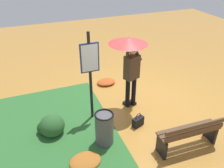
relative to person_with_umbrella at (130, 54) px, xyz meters
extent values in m
plane|color=#B27A33|center=(-0.26, -0.15, -1.55)|extent=(18.00, 18.00, 0.00)
cube|color=#2D662D|center=(3.09, 0.42, -1.53)|extent=(4.80, 4.00, 0.05)
cylinder|color=black|center=(-0.17, -0.01, -1.12)|extent=(0.12, 0.12, 0.86)
cylinder|color=black|center=(0.01, -0.01, -1.12)|extent=(0.12, 0.12, 0.86)
cube|color=black|center=(-0.17, -0.05, -1.51)|extent=(0.18, 0.24, 0.08)
cube|color=black|center=(0.01, -0.05, -1.51)|extent=(0.18, 0.24, 0.08)
cube|color=#473323|center=(-0.08, -0.01, -0.37)|extent=(0.44, 0.36, 0.64)
sphere|color=beige|center=(-0.08, -0.01, 0.09)|extent=(0.20, 0.20, 0.20)
ellipsoid|color=black|center=(-0.08, -0.01, 0.12)|extent=(0.20, 0.20, 0.15)
cylinder|color=#473323|center=(-0.29, -0.04, -0.16)|extent=(0.18, 0.13, 0.18)
cylinder|color=#473323|center=(-0.25, -0.05, -0.07)|extent=(0.24, 0.11, 0.33)
cube|color=black|center=(-0.17, -0.03, 0.07)|extent=(0.07, 0.04, 0.14)
cylinder|color=#473323|center=(0.08, -0.01, -0.13)|extent=(0.11, 0.10, 0.09)
cylinder|color=#473323|center=(0.07, 0.00, -0.04)|extent=(0.10, 0.09, 0.23)
cylinder|color=#A5A5AD|center=(0.06, 0.01, 0.27)|extent=(0.02, 0.02, 0.41)
cone|color=#B22D2D|center=(0.06, 0.01, 0.37)|extent=(0.96, 0.96, 0.16)
sphere|color=#A5A5AD|center=(0.06, 0.01, 0.48)|extent=(0.02, 0.02, 0.02)
cylinder|color=black|center=(1.07, 0.15, -0.40)|extent=(0.07, 0.07, 2.30)
cube|color=navy|center=(1.07, 0.16, 0.15)|extent=(0.44, 0.04, 0.70)
cube|color=silver|center=(1.07, 0.18, 0.15)|extent=(0.38, 0.01, 0.64)
cube|color=black|center=(0.11, 0.85, -1.43)|extent=(0.33, 0.23, 0.24)
torus|color=black|center=(0.11, 0.85, -1.27)|extent=(0.17, 0.07, 0.18)
cube|color=black|center=(-1.20, 1.87, -1.33)|extent=(0.07, 0.36, 0.44)
cube|color=black|center=(0.08, 1.87, -1.33)|extent=(0.07, 0.36, 0.44)
cube|color=#513823|center=(-0.56, 1.75, -1.09)|extent=(1.40, 0.15, 0.04)
cube|color=#513823|center=(-0.56, 1.87, -1.09)|extent=(1.40, 0.15, 0.04)
cube|color=#513823|center=(-0.56, 1.99, -1.09)|extent=(1.40, 0.15, 0.04)
cube|color=#513823|center=(-0.56, 2.04, -0.99)|extent=(1.40, 0.09, 0.10)
cube|color=#513823|center=(-0.56, 2.04, -0.85)|extent=(1.40, 0.09, 0.10)
cylinder|color=#4C4C51|center=(1.09, 1.14, -1.15)|extent=(0.40, 0.40, 0.80)
torus|color=black|center=(1.09, 1.14, -0.74)|extent=(0.42, 0.42, 0.04)
ellipsoid|color=#285628|center=(2.12, 0.41, -1.29)|extent=(0.58, 0.58, 0.52)
ellipsoid|color=#1E421E|center=(2.29, 0.32, -1.38)|extent=(0.35, 0.35, 0.35)
ellipsoid|color=#A86023|center=(1.65, 1.54, -1.48)|extent=(0.65, 0.52, 0.14)
ellipsoid|color=#B74C1E|center=(0.14, -1.38, -1.49)|extent=(0.59, 0.47, 0.13)
camera|label=1|loc=(2.37, 4.90, 2.32)|focal=38.16mm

